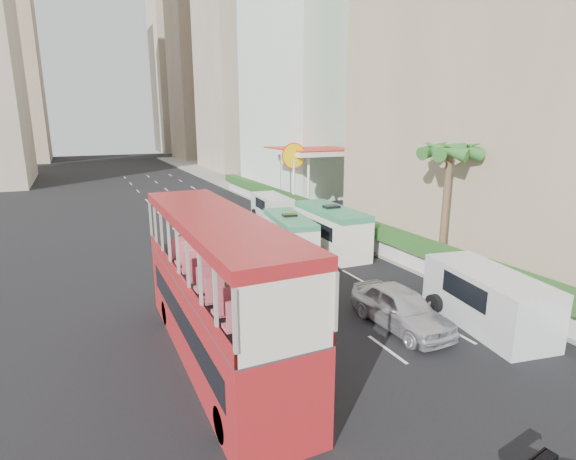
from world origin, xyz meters
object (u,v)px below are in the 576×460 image
panel_van_near (487,299)px  palm_tree (445,209)px  double_decker_bus (217,289)px  van_asset (232,224)px  minibus_far (331,230)px  car_silver_lane_b (400,327)px  car_silver_lane_a (276,297)px  panel_van_far (272,208)px  minibus_near (290,236)px  shell_station (312,178)px

panel_van_near → palm_tree: (3.41, 6.03, 2.27)m
double_decker_bus → van_asset: size_ratio=2.35×
minibus_far → palm_tree: size_ratio=0.98×
car_silver_lane_b → minibus_far: minibus_far is taller
car_silver_lane_a → panel_van_far: panel_van_far is taller
panel_van_far → double_decker_bus: bearing=-114.2°
minibus_near → palm_tree: palm_tree is taller
shell_station → van_asset: bearing=-158.0°
double_decker_bus → shell_station: bearing=55.2°
panel_van_far → shell_station: shell_station is taller
minibus_near → car_silver_lane_a: bearing=-112.6°
car_silver_lane_a → van_asset: size_ratio=0.91×
minibus_near → panel_van_far: (2.97, 9.54, -0.21)m
minibus_far → shell_station: bearing=68.0°
car_silver_lane_b → panel_van_far: 20.36m
car_silver_lane_b → minibus_near: 10.62m
double_decker_bus → car_silver_lane_b: double_decker_bus is taller
minibus_far → panel_van_near: minibus_far is taller
minibus_far → palm_tree: bearing=-54.1°
panel_van_far → palm_tree: 15.90m
panel_van_far → minibus_near: bearing=-103.4°
panel_van_near → car_silver_lane_b: bearing=168.5°
car_silver_lane_b → panel_van_near: panel_van_near is taller
car_silver_lane_b → minibus_far: (2.87, 10.28, 1.39)m
car_silver_lane_a → car_silver_lane_b: car_silver_lane_b is taller
palm_tree → panel_van_far: bearing=102.8°
car_silver_lane_b → minibus_far: size_ratio=0.77×
minibus_near → panel_van_near: size_ratio=0.99×
panel_van_near → shell_station: 25.71m
car_silver_lane_b → double_decker_bus: bearing=172.9°
car_silver_lane_a → panel_van_near: (6.41, -6.23, 1.11)m
shell_station → panel_van_near: bearing=-102.6°
double_decker_bus → minibus_near: bearing=53.1°
panel_van_near → palm_tree: palm_tree is taller
panel_van_near → panel_van_far: bearing=100.5°
minibus_near → shell_station: 15.86m
double_decker_bus → panel_van_near: (10.39, -2.03, -1.42)m
panel_van_near → shell_station: bearing=87.7°
car_silver_lane_a → van_asset: bearing=82.3°
car_silver_lane_a → panel_van_near: 9.01m
van_asset → panel_van_near: 21.65m
minibus_near → shell_station: bearing=65.2°
car_silver_lane_b → panel_van_far: size_ratio=0.95×
panel_van_near → car_silver_lane_a: bearing=146.1°
double_decker_bus → panel_van_far: (10.32, 19.34, -1.51)m
minibus_far → minibus_near: bearing=176.3°
double_decker_bus → car_silver_lane_b: 7.65m
car_silver_lane_a → panel_van_far: (6.34, 15.14, 1.02)m
panel_van_far → shell_station: bearing=36.7°
car_silver_lane_b → shell_station: shell_station is taller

